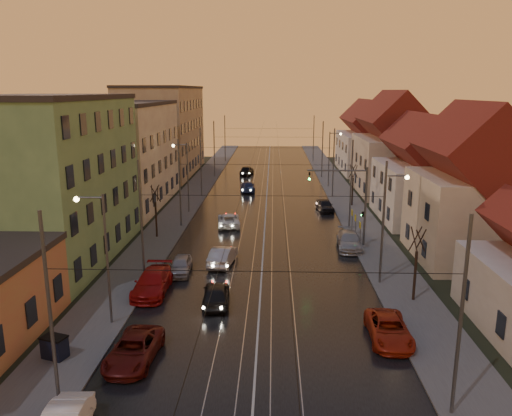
# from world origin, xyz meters

# --- Properties ---
(ground) EXTENTS (160.00, 160.00, 0.00)m
(ground) POSITION_xyz_m (0.00, 0.00, 0.00)
(ground) COLOR black
(ground) RESTS_ON ground
(road) EXTENTS (16.00, 120.00, 0.04)m
(road) POSITION_xyz_m (0.00, 40.00, 0.02)
(road) COLOR black
(road) RESTS_ON ground
(sidewalk_left) EXTENTS (4.00, 120.00, 0.15)m
(sidewalk_left) POSITION_xyz_m (-10.00, 40.00, 0.07)
(sidewalk_left) COLOR #4C4C4C
(sidewalk_left) RESTS_ON ground
(sidewalk_right) EXTENTS (4.00, 120.00, 0.15)m
(sidewalk_right) POSITION_xyz_m (10.00, 40.00, 0.07)
(sidewalk_right) COLOR #4C4C4C
(sidewalk_right) RESTS_ON ground
(tram_rail_0) EXTENTS (0.06, 120.00, 0.03)m
(tram_rail_0) POSITION_xyz_m (-2.20, 40.00, 0.06)
(tram_rail_0) COLOR gray
(tram_rail_0) RESTS_ON road
(tram_rail_1) EXTENTS (0.06, 120.00, 0.03)m
(tram_rail_1) POSITION_xyz_m (-0.77, 40.00, 0.06)
(tram_rail_1) COLOR gray
(tram_rail_1) RESTS_ON road
(tram_rail_2) EXTENTS (0.06, 120.00, 0.03)m
(tram_rail_2) POSITION_xyz_m (0.77, 40.00, 0.06)
(tram_rail_2) COLOR gray
(tram_rail_2) RESTS_ON road
(tram_rail_3) EXTENTS (0.06, 120.00, 0.03)m
(tram_rail_3) POSITION_xyz_m (2.20, 40.00, 0.06)
(tram_rail_3) COLOR gray
(tram_rail_3) RESTS_ON road
(apartment_left_1) EXTENTS (10.00, 18.00, 13.00)m
(apartment_left_1) POSITION_xyz_m (-17.50, 14.00, 6.50)
(apartment_left_1) COLOR #5B8554
(apartment_left_1) RESTS_ON ground
(apartment_left_2) EXTENTS (10.00, 20.00, 12.00)m
(apartment_left_2) POSITION_xyz_m (-17.50, 34.00, 6.00)
(apartment_left_2) COLOR tan
(apartment_left_2) RESTS_ON ground
(apartment_left_3) EXTENTS (10.00, 24.00, 14.00)m
(apartment_left_3) POSITION_xyz_m (-17.50, 58.00, 7.00)
(apartment_left_3) COLOR #93785F
(apartment_left_3) RESTS_ON ground
(house_right_1) EXTENTS (8.67, 10.20, 10.80)m
(house_right_1) POSITION_xyz_m (17.00, 15.00, 5.45)
(house_right_1) COLOR #B6A58C
(house_right_1) RESTS_ON ground
(house_right_2) EXTENTS (9.18, 12.24, 9.20)m
(house_right_2) POSITION_xyz_m (17.00, 28.00, 4.64)
(house_right_2) COLOR beige
(house_right_2) RESTS_ON ground
(house_right_3) EXTENTS (9.18, 14.28, 11.50)m
(house_right_3) POSITION_xyz_m (17.00, 43.00, 5.80)
(house_right_3) COLOR #B6A58C
(house_right_3) RESTS_ON ground
(house_right_4) EXTENTS (9.18, 16.32, 10.00)m
(house_right_4) POSITION_xyz_m (17.00, 61.00, 5.05)
(house_right_4) COLOR beige
(house_right_4) RESTS_ON ground
(catenary_pole_l_0) EXTENTS (0.16, 0.16, 9.00)m
(catenary_pole_l_0) POSITION_xyz_m (-8.60, -6.00, 4.50)
(catenary_pole_l_0) COLOR #595B60
(catenary_pole_l_0) RESTS_ON ground
(catenary_pole_r_0) EXTENTS (0.16, 0.16, 9.00)m
(catenary_pole_r_0) POSITION_xyz_m (8.60, -6.00, 4.50)
(catenary_pole_r_0) COLOR #595B60
(catenary_pole_r_0) RESTS_ON ground
(catenary_pole_l_1) EXTENTS (0.16, 0.16, 9.00)m
(catenary_pole_l_1) POSITION_xyz_m (-8.60, 9.00, 4.50)
(catenary_pole_l_1) COLOR #595B60
(catenary_pole_l_1) RESTS_ON ground
(catenary_pole_r_1) EXTENTS (0.16, 0.16, 9.00)m
(catenary_pole_r_1) POSITION_xyz_m (8.60, 9.00, 4.50)
(catenary_pole_r_1) COLOR #595B60
(catenary_pole_r_1) RESTS_ON ground
(catenary_pole_l_2) EXTENTS (0.16, 0.16, 9.00)m
(catenary_pole_l_2) POSITION_xyz_m (-8.60, 24.00, 4.50)
(catenary_pole_l_2) COLOR #595B60
(catenary_pole_l_2) RESTS_ON ground
(catenary_pole_r_2) EXTENTS (0.16, 0.16, 9.00)m
(catenary_pole_r_2) POSITION_xyz_m (8.60, 24.00, 4.50)
(catenary_pole_r_2) COLOR #595B60
(catenary_pole_r_2) RESTS_ON ground
(catenary_pole_l_3) EXTENTS (0.16, 0.16, 9.00)m
(catenary_pole_l_3) POSITION_xyz_m (-8.60, 39.00, 4.50)
(catenary_pole_l_3) COLOR #595B60
(catenary_pole_l_3) RESTS_ON ground
(catenary_pole_r_3) EXTENTS (0.16, 0.16, 9.00)m
(catenary_pole_r_3) POSITION_xyz_m (8.60, 39.00, 4.50)
(catenary_pole_r_3) COLOR #595B60
(catenary_pole_r_3) RESTS_ON ground
(catenary_pole_l_4) EXTENTS (0.16, 0.16, 9.00)m
(catenary_pole_l_4) POSITION_xyz_m (-8.60, 54.00, 4.50)
(catenary_pole_l_4) COLOR #595B60
(catenary_pole_l_4) RESTS_ON ground
(catenary_pole_r_4) EXTENTS (0.16, 0.16, 9.00)m
(catenary_pole_r_4) POSITION_xyz_m (8.60, 54.00, 4.50)
(catenary_pole_r_4) COLOR #595B60
(catenary_pole_r_4) RESTS_ON ground
(catenary_pole_l_5) EXTENTS (0.16, 0.16, 9.00)m
(catenary_pole_l_5) POSITION_xyz_m (-8.60, 72.00, 4.50)
(catenary_pole_l_5) COLOR #595B60
(catenary_pole_l_5) RESTS_ON ground
(catenary_pole_r_5) EXTENTS (0.16, 0.16, 9.00)m
(catenary_pole_r_5) POSITION_xyz_m (8.60, 72.00, 4.50)
(catenary_pole_r_5) COLOR #595B60
(catenary_pole_r_5) RESTS_ON ground
(street_lamp_0) EXTENTS (1.75, 0.32, 8.00)m
(street_lamp_0) POSITION_xyz_m (-9.10, 2.00, 4.89)
(street_lamp_0) COLOR #595B60
(street_lamp_0) RESTS_ON ground
(street_lamp_1) EXTENTS (1.75, 0.32, 8.00)m
(street_lamp_1) POSITION_xyz_m (9.10, 10.00, 4.89)
(street_lamp_1) COLOR #595B60
(street_lamp_1) RESTS_ON ground
(street_lamp_2) EXTENTS (1.75, 0.32, 8.00)m
(street_lamp_2) POSITION_xyz_m (-9.10, 30.00, 4.89)
(street_lamp_2) COLOR #595B60
(street_lamp_2) RESTS_ON ground
(street_lamp_3) EXTENTS (1.75, 0.32, 8.00)m
(street_lamp_3) POSITION_xyz_m (9.10, 46.00, 4.89)
(street_lamp_3) COLOR #595B60
(street_lamp_3) RESTS_ON ground
(traffic_light_mast) EXTENTS (5.30, 0.32, 7.20)m
(traffic_light_mast) POSITION_xyz_m (7.99, 18.00, 4.60)
(traffic_light_mast) COLOR #595B60
(traffic_light_mast) RESTS_ON ground
(bare_tree_0) EXTENTS (1.09, 1.09, 5.11)m
(bare_tree_0) POSITION_xyz_m (-10.20, 20.00, 2.49)
(bare_tree_0) COLOR black
(bare_tree_0) RESTS_ON ground
(bare_tree_1) EXTENTS (1.09, 1.09, 5.11)m
(bare_tree_1) POSITION_xyz_m (10.20, 6.00, 2.49)
(bare_tree_1) COLOR black
(bare_tree_1) RESTS_ON ground
(bare_tree_2) EXTENTS (1.09, 1.09, 5.11)m
(bare_tree_2) POSITION_xyz_m (10.40, 34.00, 2.49)
(bare_tree_2) COLOR black
(bare_tree_2) RESTS_ON ground
(driving_car_0) EXTENTS (2.00, 4.37, 1.45)m
(driving_car_0) POSITION_xyz_m (-2.86, 5.16, 0.73)
(driving_car_0) COLOR black
(driving_car_0) RESTS_ON ground
(driving_car_1) EXTENTS (2.18, 4.71, 1.50)m
(driving_car_1) POSITION_xyz_m (-3.18, 12.79, 0.75)
(driving_car_1) COLOR #AEADB3
(driving_car_1) RESTS_ON ground
(driving_car_2) EXTENTS (2.72, 5.00, 1.33)m
(driving_car_2) POSITION_xyz_m (-3.73, 24.45, 0.66)
(driving_car_2) COLOR silver
(driving_car_2) RESTS_ON ground
(driving_car_3) EXTENTS (2.35, 5.01, 1.41)m
(driving_car_3) POSITION_xyz_m (-2.71, 42.63, 0.71)
(driving_car_3) COLOR #1A264E
(driving_car_3) RESTS_ON ground
(driving_car_4) EXTENTS (2.39, 4.79, 1.57)m
(driving_car_4) POSITION_xyz_m (-3.55, 56.32, 0.78)
(driving_car_4) COLOR black
(driving_car_4) RESTS_ON ground
(parked_left_1) EXTENTS (2.47, 4.90, 1.33)m
(parked_left_1) POSITION_xyz_m (-6.31, -2.07, 0.67)
(parked_left_1) COLOR #55120E
(parked_left_1) RESTS_ON ground
(parked_left_2) EXTENTS (2.23, 5.38, 1.56)m
(parked_left_2) POSITION_xyz_m (-7.47, 6.85, 0.78)
(parked_left_2) COLOR #9A100F
(parked_left_2) RESTS_ON ground
(parked_left_3) EXTENTS (1.73, 3.91, 1.31)m
(parked_left_3) POSITION_xyz_m (-6.20, 10.65, 0.65)
(parked_left_3) COLOR #9A999E
(parked_left_3) RESTS_ON ground
(parked_right_0) EXTENTS (2.29, 4.79, 1.32)m
(parked_right_0) POSITION_xyz_m (7.37, 0.65, 0.66)
(parked_right_0) COLOR #A82610
(parked_right_0) RESTS_ON ground
(parked_right_1) EXTENTS (2.34, 5.13, 1.45)m
(parked_right_1) POSITION_xyz_m (7.60, 17.30, 0.73)
(parked_right_1) COLOR #A6A6AB
(parked_right_1) RESTS_ON ground
(parked_right_2) EXTENTS (2.16, 4.23, 1.38)m
(parked_right_2) POSITION_xyz_m (6.84, 31.40, 0.69)
(parked_right_2) COLOR black
(parked_right_2) RESTS_ON ground
(dumpster) EXTENTS (1.40, 1.15, 1.10)m
(dumpster) POSITION_xyz_m (-10.45, -2.10, 0.70)
(dumpster) COLOR black
(dumpster) RESTS_ON sidewalk_left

